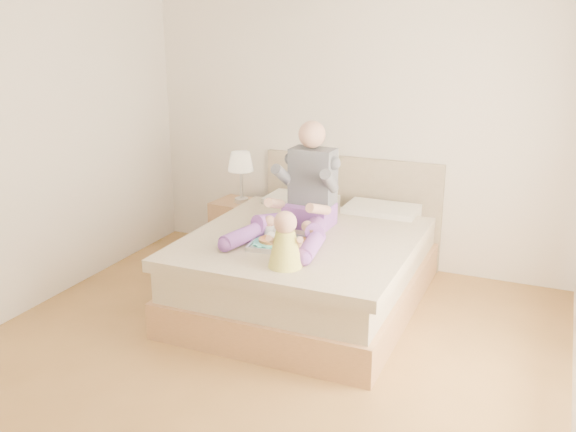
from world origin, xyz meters
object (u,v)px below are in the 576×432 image
at_px(adult, 303,199).
at_px(baby, 285,244).
at_px(tray, 284,242).
at_px(bed, 312,263).
at_px(nightstand, 239,228).

height_order(adult, baby, adult).
bearing_deg(tray, bed, 75.06).
bearing_deg(nightstand, adult, -30.92).
bearing_deg(bed, nightstand, 146.84).
bearing_deg(adult, tray, -86.91).
height_order(nightstand, baby, baby).
relative_size(adult, tray, 1.98).
bearing_deg(baby, adult, 88.54).
xyz_separation_m(bed, tray, (-0.05, -0.45, 0.32)).
distance_m(nightstand, tray, 1.54).
bearing_deg(baby, bed, 83.52).
height_order(bed, tray, bed).
relative_size(adult, baby, 2.68).
bearing_deg(baby, nightstand, 113.00).
bearing_deg(bed, adult, -136.54).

